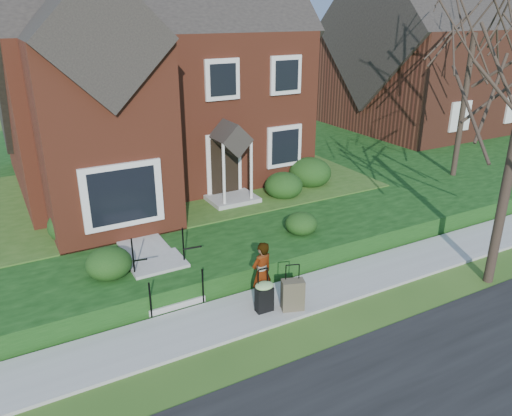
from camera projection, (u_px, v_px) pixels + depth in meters
ground at (287, 301)px, 12.28m from camera, size 120.00×120.00×0.00m
sidewalk at (287, 300)px, 12.27m from camera, size 60.00×1.60×0.08m
terrace at (234, 159)px, 22.82m from camera, size 44.00×20.00×0.60m
walkway at (128, 226)px, 14.98m from camera, size 1.20×6.00×0.06m
main_house at (143, 52)px, 18.04m from camera, size 10.40×10.20×9.40m
neighbour_house at (433, 38)px, 26.47m from camera, size 9.40×8.00×9.20m
front_steps at (163, 276)px, 12.48m from camera, size 1.40×2.02×1.50m
foundation_shrubs at (219, 197)px, 15.98m from camera, size 10.10×4.75×1.11m
woman at (262, 273)px, 11.83m from camera, size 0.65×0.49×1.59m
suitcase_black at (264, 295)px, 11.61m from camera, size 0.46×0.38×1.09m
suitcase_olive at (293, 295)px, 11.70m from camera, size 0.60×0.45×1.14m
tree_gap at (477, 18)px, 17.56m from camera, size 5.82×5.82×8.32m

